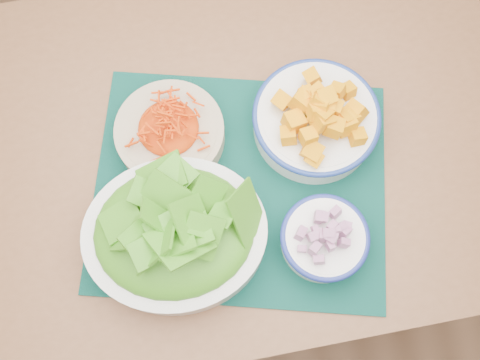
# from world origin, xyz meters

# --- Properties ---
(ground) EXTENTS (4.00, 4.00, 0.00)m
(ground) POSITION_xyz_m (0.00, 0.00, 0.00)
(ground) COLOR #9B6D4B
(ground) RESTS_ON ground
(table) EXTENTS (1.15, 0.83, 0.75)m
(table) POSITION_xyz_m (-0.30, -0.21, 0.64)
(table) COLOR brown
(table) RESTS_ON ground
(placemat) EXTENTS (0.54, 0.47, 0.00)m
(placemat) POSITION_xyz_m (-0.27, -0.28, 0.75)
(placemat) COLOR black
(placemat) RESTS_ON table
(carrot_bowl) EXTENTS (0.20, 0.20, 0.07)m
(carrot_bowl) POSITION_xyz_m (-0.38, -0.19, 0.79)
(carrot_bowl) COLOR tan
(carrot_bowl) RESTS_ON placemat
(squash_bowl) EXTENTS (0.25, 0.25, 0.10)m
(squash_bowl) POSITION_xyz_m (-0.14, -0.19, 0.80)
(squash_bowl) COLOR white
(squash_bowl) RESTS_ON placemat
(lettuce_bowl) EXTENTS (0.29, 0.25, 0.13)m
(lettuce_bowl) POSITION_xyz_m (-0.38, -0.37, 0.81)
(lettuce_bowl) COLOR white
(lettuce_bowl) RESTS_ON placemat
(onion_bowl) EXTENTS (0.17, 0.17, 0.07)m
(onion_bowl) POSITION_xyz_m (-0.15, -0.39, 0.79)
(onion_bowl) COLOR white
(onion_bowl) RESTS_ON placemat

